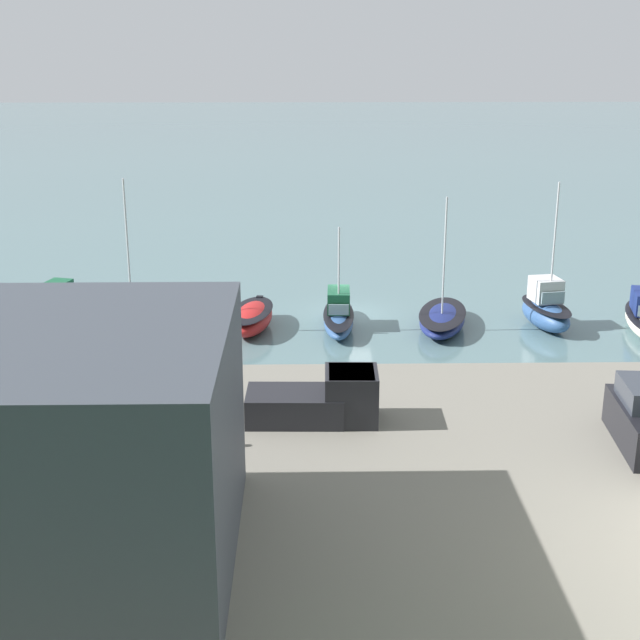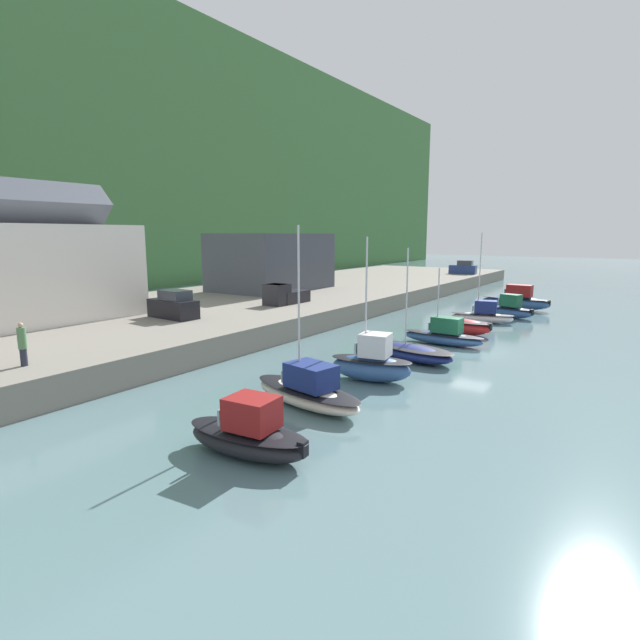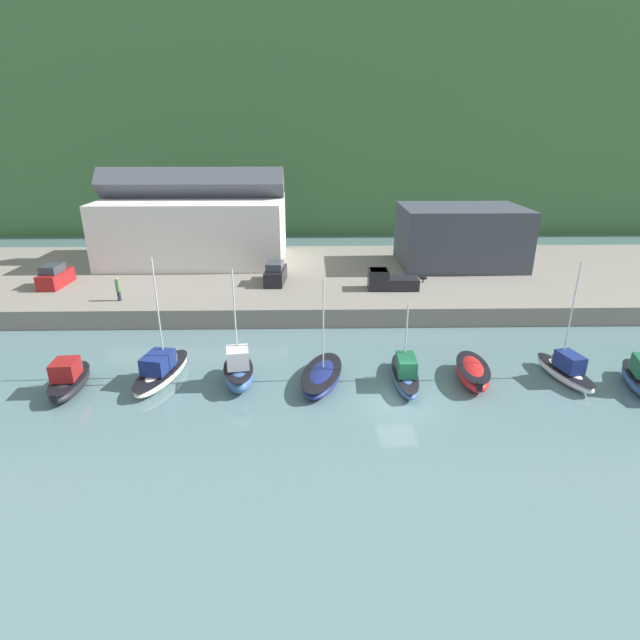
{
  "view_description": "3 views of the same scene",
  "coord_description": "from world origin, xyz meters",
  "views": [
    {
      "loc": [
        2.59,
        47.65,
        15.11
      ],
      "look_at": [
        1.87,
        9.1,
        2.63
      ],
      "focal_mm": 50.0,
      "sensor_mm": 36.0,
      "label": 1
    },
    {
      "loc": [
        -34.09,
        -9.94,
        8.01
      ],
      "look_at": [
        -3.91,
        10.16,
        1.77
      ],
      "focal_mm": 28.0,
      "sensor_mm": 36.0,
      "label": 2
    },
    {
      "loc": [
        -5.5,
        -27.23,
        16.08
      ],
      "look_at": [
        -4.79,
        9.13,
        2.0
      ],
      "focal_mm": 28.0,
      "sensor_mm": 36.0,
      "label": 3
    }
  ],
  "objects": [
    {
      "name": "moored_boat_5",
      "position": [
        5.37,
        2.59,
        0.68
      ],
      "size": [
        2.76,
        5.4,
        1.28
      ],
      "rotation": [
        0.0,
        0.0,
        -0.13
      ],
      "color": "red",
      "rests_on": "ground_plane"
    },
    {
      "name": "moored_boat_3",
      "position": [
        -4.79,
        2.54,
        0.54
      ],
      "size": [
        3.8,
        6.59,
        7.17
      ],
      "rotation": [
        0.0,
        0.0,
        -0.23
      ],
      "color": "navy",
      "rests_on": "ground_plane"
    },
    {
      "name": "moored_boat_4",
      "position": [
        0.76,
        2.39,
        0.74
      ],
      "size": [
        1.86,
        6.19,
        5.62
      ],
      "rotation": [
        0.0,
        0.0,
        -0.04
      ],
      "color": "#33568E",
      "rests_on": "ground_plane"
    },
    {
      "name": "hillside_backdrop",
      "position": [
        0.0,
        79.9,
        20.82
      ],
      "size": [
        240.0,
        56.76,
        41.65
      ],
      "color": "#42703D",
      "rests_on": "ground_plane"
    },
    {
      "name": "harbor_clubhouse",
      "position": [
        -18.55,
        29.41,
        5.55
      ],
      "size": [
        20.31,
        11.54,
        10.39
      ],
      "color": "silver",
      "rests_on": "quay_promenade"
    },
    {
      "name": "ground_plane",
      "position": [
        0.0,
        0.0,
        0.0
      ],
      "size": [
        320.0,
        320.0,
        0.0
      ],
      "primitive_type": "plane",
      "color": "slate"
    },
    {
      "name": "moored_boat_0",
      "position": [
        -21.21,
        1.78,
        0.81
      ],
      "size": [
        2.41,
        5.24,
        2.26
      ],
      "rotation": [
        0.0,
        0.0,
        0.08
      ],
      "color": "black",
      "rests_on": "ground_plane"
    },
    {
      "name": "quay_promenade",
      "position": [
        0.0,
        24.42,
        0.85
      ],
      "size": [
        118.58,
        24.24,
        1.7
      ],
      "color": "gray",
      "rests_on": "ground_plane"
    },
    {
      "name": "moored_boat_1",
      "position": [
        -15.63,
        3.08,
        0.75
      ],
      "size": [
        3.44,
        6.9,
        8.44
      ],
      "rotation": [
        0.0,
        0.0,
        -0.2
      ],
      "color": "white",
      "rests_on": "ground_plane"
    },
    {
      "name": "dog_on_quay",
      "position": [
        5.62,
        20.06,
        2.16
      ],
      "size": [
        0.88,
        0.4,
        0.68
      ],
      "rotation": [
        0.0,
        0.0,
        1.45
      ],
      "color": "black",
      "rests_on": "quay_promenade"
    },
    {
      "name": "yacht_club_building",
      "position": [
        11.0,
        26.82,
        4.91
      ],
      "size": [
        13.06,
        9.06,
        6.41
      ],
      "color": "#3D424C",
      "rests_on": "quay_promenade"
    },
    {
      "name": "person_on_quay",
      "position": [
        -22.49,
        15.08,
        2.8
      ],
      "size": [
        0.4,
        0.4,
        2.14
      ],
      "color": "#232838",
      "rests_on": "quay_promenade"
    },
    {
      "name": "moored_boat_6",
      "position": [
        11.7,
        2.62,
        0.75
      ],
      "size": [
        2.7,
        5.74,
        8.17
      ],
      "rotation": [
        0.0,
        0.0,
        0.21
      ],
      "color": "white",
      "rests_on": "ground_plane"
    },
    {
      "name": "moored_boat_2",
      "position": [
        -10.33,
        2.47,
        1.0
      ],
      "size": [
        2.69,
        4.84,
        7.89
      ],
      "rotation": [
        0.0,
        0.0,
        0.17
      ],
      "color": "#33568E",
      "rests_on": "ground_plane"
    },
    {
      "name": "parked_car_2",
      "position": [
        -30.19,
        19.64,
        2.62
      ],
      "size": [
        1.92,
        4.25,
        2.16
      ],
      "rotation": [
        0.0,
        0.0,
        -0.03
      ],
      "color": "maroon",
      "rests_on": "quay_promenade"
    },
    {
      "name": "moored_boat_7",
      "position": [
        16.03,
        1.37,
        0.83
      ],
      "size": [
        2.92,
        5.37,
        2.3
      ],
      "rotation": [
        0.0,
        0.0,
        -0.27
      ],
      "color": "#33568E",
      "rests_on": "ground_plane"
    },
    {
      "name": "parked_car_0",
      "position": [
        -8.96,
        20.25,
        2.62
      ],
      "size": [
        2.11,
        4.32,
        2.16
      ],
      "rotation": [
        0.0,
        0.0,
        -0.08
      ],
      "color": "black",
      "rests_on": "quay_promenade"
    },
    {
      "name": "pickup_truck_1",
      "position": [
        1.89,
        18.03,
        2.52
      ],
      "size": [
        4.77,
        2.08,
        1.9
      ],
      "rotation": [
        0.0,
        0.0,
        1.55
      ],
      "color": "black",
      "rests_on": "quay_promenade"
    }
  ]
}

